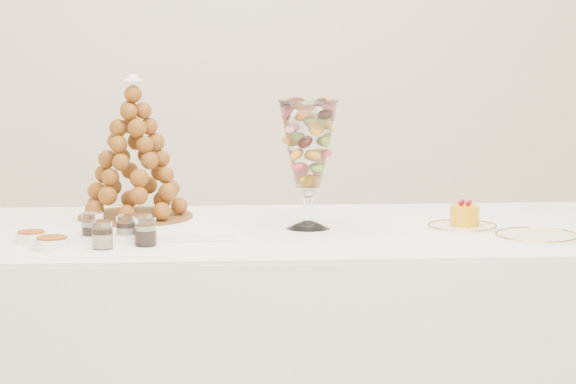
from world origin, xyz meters
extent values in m
cube|color=silver|center=(0.00, 2.00, 1.40)|extent=(4.50, 0.04, 2.80)
cube|color=white|center=(-0.13, 0.23, 0.40)|extent=(2.20, 0.99, 0.81)
cube|color=white|center=(-0.13, 0.23, 0.81)|extent=(2.19, 0.99, 0.01)
cube|color=white|center=(-0.46, 0.27, 0.83)|extent=(0.54, 0.41, 0.02)
cylinder|color=white|center=(0.03, 0.23, 0.83)|extent=(0.13, 0.13, 0.02)
cylinder|color=white|center=(0.03, 0.23, 0.88)|extent=(0.03, 0.03, 0.09)
sphere|color=white|center=(0.03, 0.23, 0.93)|extent=(0.04, 0.04, 0.04)
cylinder|color=white|center=(0.47, 0.17, 0.82)|extent=(0.20, 0.20, 0.01)
cylinder|color=white|center=(0.63, 0.00, 0.82)|extent=(0.23, 0.23, 0.01)
cylinder|color=white|center=(-0.57, 0.11, 0.86)|extent=(0.07, 0.07, 0.08)
cylinder|color=white|center=(-0.48, 0.10, 0.85)|extent=(0.06, 0.06, 0.07)
cylinder|color=white|center=(-0.43, 0.11, 0.85)|extent=(0.06, 0.06, 0.07)
cylinder|color=white|center=(-0.54, 0.01, 0.85)|extent=(0.06, 0.06, 0.07)
cylinder|color=white|center=(-0.43, 0.03, 0.86)|extent=(0.06, 0.06, 0.08)
cylinder|color=white|center=(-0.73, 0.13, 0.83)|extent=(0.08, 0.08, 0.02)
cylinder|color=white|center=(-0.67, 0.02, 0.83)|extent=(0.09, 0.09, 0.03)
cylinder|color=brown|center=(-0.45, 0.37, 0.84)|extent=(0.33, 0.33, 0.01)
cone|color=brown|center=(-0.45, 0.37, 1.04)|extent=(0.30, 0.30, 0.40)
sphere|color=white|center=(-0.45, 0.37, 1.23)|extent=(0.04, 0.04, 0.04)
cylinder|color=#E8A00A|center=(0.47, 0.17, 0.86)|extent=(0.08, 0.08, 0.06)
sphere|color=maroon|center=(0.49, 0.17, 0.89)|extent=(0.01, 0.01, 0.01)
sphere|color=maroon|center=(0.47, 0.18, 0.89)|extent=(0.01, 0.01, 0.01)
sphere|color=maroon|center=(0.46, 0.16, 0.89)|extent=(0.01, 0.01, 0.01)
sphere|color=maroon|center=(0.48, 0.15, 0.89)|extent=(0.01, 0.01, 0.01)
camera|label=1|loc=(-0.42, -2.87, 1.39)|focal=70.00mm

